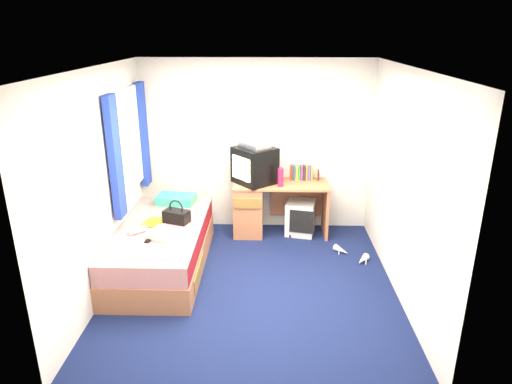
{
  "coord_description": "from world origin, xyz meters",
  "views": [
    {
      "loc": [
        0.18,
        -4.53,
        2.76
      ],
      "look_at": [
        0.03,
        0.7,
        0.88
      ],
      "focal_mm": 32.0,
      "sensor_mm": 36.0,
      "label": 1
    }
  ],
  "objects_px": {
    "bed": "(162,248)",
    "water_bottle": "(138,230)",
    "white_heels": "(352,255)",
    "crt_tv": "(255,165)",
    "towel": "(165,234)",
    "remote_control": "(150,239)",
    "picture_frame": "(318,175)",
    "aerosol_can": "(273,177)",
    "colour_swatch_fan": "(158,245)",
    "magazine": "(153,222)",
    "desk": "(261,206)",
    "storage_cube": "(300,217)",
    "pink_water_bottle": "(281,178)",
    "handbag": "(177,216)",
    "vcr": "(255,145)",
    "pillow": "(176,199)"
  },
  "relations": [
    {
      "from": "bed",
      "to": "remote_control",
      "type": "height_order",
      "value": "remote_control"
    },
    {
      "from": "bed",
      "to": "handbag",
      "type": "distance_m",
      "value": 0.42
    },
    {
      "from": "pink_water_bottle",
      "to": "desk",
      "type": "bearing_deg",
      "value": 151.03
    },
    {
      "from": "colour_swatch_fan",
      "to": "white_heels",
      "type": "bearing_deg",
      "value": 19.76
    },
    {
      "from": "towel",
      "to": "water_bottle",
      "type": "relative_size",
      "value": 1.5
    },
    {
      "from": "magazine",
      "to": "towel",
      "type": "bearing_deg",
      "value": -60.8
    },
    {
      "from": "white_heels",
      "to": "water_bottle",
      "type": "bearing_deg",
      "value": -169.07
    },
    {
      "from": "storage_cube",
      "to": "magazine",
      "type": "distance_m",
      "value": 2.1
    },
    {
      "from": "handbag",
      "to": "pillow",
      "type": "bearing_deg",
      "value": 122.79
    },
    {
      "from": "crt_tv",
      "to": "remote_control",
      "type": "bearing_deg",
      "value": -78.64
    },
    {
      "from": "storage_cube",
      "to": "magazine",
      "type": "bearing_deg",
      "value": -141.26
    },
    {
      "from": "bed",
      "to": "remote_control",
      "type": "xyz_separation_m",
      "value": [
        -0.04,
        -0.36,
        0.28
      ]
    },
    {
      "from": "pillow",
      "to": "white_heels",
      "type": "distance_m",
      "value": 2.42
    },
    {
      "from": "desk",
      "to": "magazine",
      "type": "xyz_separation_m",
      "value": [
        -1.29,
        -0.95,
        0.14
      ]
    },
    {
      "from": "crt_tv",
      "to": "white_heels",
      "type": "xyz_separation_m",
      "value": [
        1.26,
        -0.75,
        -0.96
      ]
    },
    {
      "from": "crt_tv",
      "to": "picture_frame",
      "type": "xyz_separation_m",
      "value": [
        0.89,
        0.15,
        -0.18
      ]
    },
    {
      "from": "desk",
      "to": "storage_cube",
      "type": "height_order",
      "value": "desk"
    },
    {
      "from": "water_bottle",
      "to": "vcr",
      "type": "bearing_deg",
      "value": 43.62
    },
    {
      "from": "vcr",
      "to": "aerosol_can",
      "type": "relative_size",
      "value": 2.36
    },
    {
      "from": "handbag",
      "to": "vcr",
      "type": "bearing_deg",
      "value": 65.96
    },
    {
      "from": "picture_frame",
      "to": "water_bottle",
      "type": "height_order",
      "value": "picture_frame"
    },
    {
      "from": "pillow",
      "to": "desk",
      "type": "xyz_separation_m",
      "value": [
        1.14,
        0.27,
        -0.19
      ]
    },
    {
      "from": "pillow",
      "to": "vcr",
      "type": "distance_m",
      "value": 1.29
    },
    {
      "from": "storage_cube",
      "to": "pink_water_bottle",
      "type": "xyz_separation_m",
      "value": [
        -0.3,
        -0.13,
        0.63
      ]
    },
    {
      "from": "crt_tv",
      "to": "towel",
      "type": "distance_m",
      "value": 1.73
    },
    {
      "from": "towel",
      "to": "water_bottle",
      "type": "xyz_separation_m",
      "value": [
        -0.34,
        0.13,
        -0.02
      ]
    },
    {
      "from": "towel",
      "to": "water_bottle",
      "type": "distance_m",
      "value": 0.36
    },
    {
      "from": "towel",
      "to": "remote_control",
      "type": "height_order",
      "value": "towel"
    },
    {
      "from": "white_heels",
      "to": "crt_tv",
      "type": "bearing_deg",
      "value": 149.37
    },
    {
      "from": "vcr",
      "to": "towel",
      "type": "height_order",
      "value": "vcr"
    },
    {
      "from": "towel",
      "to": "colour_swatch_fan",
      "type": "xyz_separation_m",
      "value": [
        -0.03,
        -0.19,
        -0.04
      ]
    },
    {
      "from": "remote_control",
      "to": "colour_swatch_fan",
      "type": "bearing_deg",
      "value": -34.41
    },
    {
      "from": "magazine",
      "to": "colour_swatch_fan",
      "type": "xyz_separation_m",
      "value": [
        0.2,
        -0.61,
        -0.0
      ]
    },
    {
      "from": "bed",
      "to": "picture_frame",
      "type": "distance_m",
      "value": 2.38
    },
    {
      "from": "crt_tv",
      "to": "towel",
      "type": "relative_size",
      "value": 2.26
    },
    {
      "from": "pink_water_bottle",
      "to": "colour_swatch_fan",
      "type": "height_order",
      "value": "pink_water_bottle"
    },
    {
      "from": "storage_cube",
      "to": "picture_frame",
      "type": "distance_m",
      "value": 0.65
    },
    {
      "from": "handbag",
      "to": "remote_control",
      "type": "bearing_deg",
      "value": -91.27
    },
    {
      "from": "white_heels",
      "to": "vcr",
      "type": "bearing_deg",
      "value": 149.2
    },
    {
      "from": "pillow",
      "to": "desk",
      "type": "distance_m",
      "value": 1.19
    },
    {
      "from": "aerosol_can",
      "to": "pink_water_bottle",
      "type": "bearing_deg",
      "value": -59.95
    },
    {
      "from": "bed",
      "to": "pink_water_bottle",
      "type": "height_order",
      "value": "pink_water_bottle"
    },
    {
      "from": "bed",
      "to": "water_bottle",
      "type": "xyz_separation_m",
      "value": [
        -0.22,
        -0.18,
        0.31
      ]
    },
    {
      "from": "water_bottle",
      "to": "aerosol_can",
      "type": "bearing_deg",
      "value": 38.99
    },
    {
      "from": "aerosol_can",
      "to": "white_heels",
      "type": "height_order",
      "value": "aerosol_can"
    },
    {
      "from": "desk",
      "to": "aerosol_can",
      "type": "xyz_separation_m",
      "value": [
        0.17,
        0.02,
        0.42
      ]
    },
    {
      "from": "towel",
      "to": "remote_control",
      "type": "xyz_separation_m",
      "value": [
        -0.16,
        -0.05,
        -0.04
      ]
    },
    {
      "from": "handbag",
      "to": "magazine",
      "type": "xyz_separation_m",
      "value": [
        -0.28,
        -0.03,
        -0.08
      ]
    },
    {
      "from": "crt_tv",
      "to": "remote_control",
      "type": "distance_m",
      "value": 1.87
    },
    {
      "from": "magazine",
      "to": "remote_control",
      "type": "relative_size",
      "value": 1.75
    }
  ]
}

